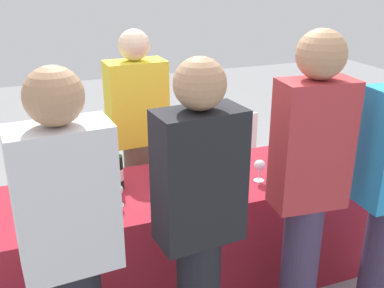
% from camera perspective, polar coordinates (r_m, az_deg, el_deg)
% --- Properties ---
extents(ground_plane, '(12.00, 12.00, 0.00)m').
position_cam_1_polar(ground_plane, '(3.19, 0.00, -16.83)').
color(ground_plane, gray).
extents(tasting_table, '(2.39, 0.72, 0.74)m').
position_cam_1_polar(tasting_table, '(2.98, 0.00, -11.21)').
color(tasting_table, maroon).
rests_on(tasting_table, ground_plane).
extents(wine_bottle_0, '(0.07, 0.07, 0.30)m').
position_cam_1_polar(wine_bottle_0, '(2.71, -18.11, -4.28)').
color(wine_bottle_0, black).
rests_on(wine_bottle_0, tasting_table).
extents(wine_bottle_1, '(0.07, 0.07, 0.31)m').
position_cam_1_polar(wine_bottle_1, '(2.70, -9.32, -3.45)').
color(wine_bottle_1, black).
rests_on(wine_bottle_1, tasting_table).
extents(wine_bottle_2, '(0.07, 0.07, 0.33)m').
position_cam_1_polar(wine_bottle_2, '(2.86, -3.52, -1.53)').
color(wine_bottle_2, black).
rests_on(wine_bottle_2, tasting_table).
extents(wine_bottle_3, '(0.07, 0.07, 0.30)m').
position_cam_1_polar(wine_bottle_3, '(3.08, 10.78, -0.44)').
color(wine_bottle_3, black).
rests_on(wine_bottle_3, tasting_table).
extents(wine_bottle_4, '(0.07, 0.07, 0.29)m').
position_cam_1_polar(wine_bottle_4, '(3.23, 11.92, 0.56)').
color(wine_bottle_4, black).
rests_on(wine_bottle_4, tasting_table).
extents(wine_bottle_5, '(0.08, 0.08, 0.31)m').
position_cam_1_polar(wine_bottle_5, '(3.27, 13.58, 0.68)').
color(wine_bottle_5, black).
rests_on(wine_bottle_5, tasting_table).
extents(wine_glass_0, '(0.07, 0.07, 0.14)m').
position_cam_1_polar(wine_glass_0, '(2.53, -14.63, -5.95)').
color(wine_glass_0, silver).
rests_on(wine_glass_0, tasting_table).
extents(wine_glass_1, '(0.07, 0.07, 0.13)m').
position_cam_1_polar(wine_glass_1, '(2.53, -9.30, -5.82)').
color(wine_glass_1, silver).
rests_on(wine_glass_1, tasting_table).
extents(wine_glass_2, '(0.07, 0.07, 0.14)m').
position_cam_1_polar(wine_glass_2, '(2.58, 1.14, -4.57)').
color(wine_glass_2, silver).
rests_on(wine_glass_2, tasting_table).
extents(wine_glass_3, '(0.07, 0.07, 0.14)m').
position_cam_1_polar(wine_glass_3, '(2.73, 5.05, -3.28)').
color(wine_glass_3, silver).
rests_on(wine_glass_3, tasting_table).
extents(wine_glass_4, '(0.07, 0.07, 0.14)m').
position_cam_1_polar(wine_glass_4, '(2.80, 8.44, -2.77)').
color(wine_glass_4, silver).
rests_on(wine_glass_4, tasting_table).
extents(ice_bucket, '(0.23, 0.23, 0.17)m').
position_cam_1_polar(ice_bucket, '(2.59, -13.76, -5.67)').
color(ice_bucket, silver).
rests_on(ice_bucket, tasting_table).
extents(server_pouring, '(0.42, 0.24, 1.59)m').
position_cam_1_polar(server_pouring, '(3.30, -6.74, 1.37)').
color(server_pouring, brown).
rests_on(server_pouring, ground_plane).
extents(guest_0, '(0.40, 0.24, 1.65)m').
position_cam_1_polar(guest_0, '(1.98, -14.83, -12.46)').
color(guest_0, black).
rests_on(guest_0, ground_plane).
extents(guest_1, '(0.40, 0.24, 1.65)m').
position_cam_1_polar(guest_1, '(2.09, 0.87, -9.64)').
color(guest_1, black).
rests_on(guest_1, ground_plane).
extents(guest_2, '(0.38, 0.23, 1.72)m').
position_cam_1_polar(guest_2, '(2.35, 14.24, -4.96)').
color(guest_2, '#3F3351').
rests_on(guest_2, ground_plane).
extents(menu_board, '(0.50, 0.04, 0.75)m').
position_cam_1_polar(menu_board, '(4.14, 4.83, -1.39)').
color(menu_board, white).
rests_on(menu_board, ground_plane).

